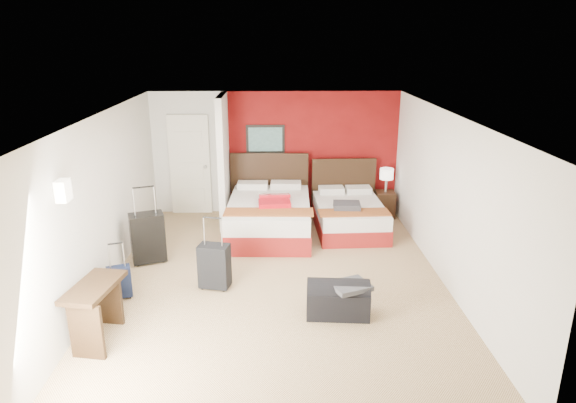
{
  "coord_description": "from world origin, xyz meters",
  "views": [
    {
      "loc": [
        -0.03,
        -7.0,
        3.54
      ],
      "look_at": [
        0.19,
        0.8,
        1.0
      ],
      "focal_mm": 31.84,
      "sensor_mm": 36.0,
      "label": 1
    }
  ],
  "objects_px": {
    "bed_left": "(269,218)",
    "duffel_bag": "(338,300)",
    "bed_right": "(349,217)",
    "table_lamp": "(386,180)",
    "suitcase_charcoal": "(215,268)",
    "desk": "(97,312)",
    "nightstand": "(385,204)",
    "red_suitcase_open": "(274,200)",
    "suitcase_navy": "(120,284)",
    "suitcase_black": "(148,239)"
  },
  "relations": [
    {
      "from": "bed_left",
      "to": "desk",
      "type": "distance_m",
      "value": 4.01
    },
    {
      "from": "desk",
      "to": "table_lamp",
      "type": "bearing_deg",
      "value": 54.56
    },
    {
      "from": "table_lamp",
      "to": "red_suitcase_open",
      "type": "bearing_deg",
      "value": -156.13
    },
    {
      "from": "table_lamp",
      "to": "desk",
      "type": "bearing_deg",
      "value": -135.43
    },
    {
      "from": "bed_left",
      "to": "nightstand",
      "type": "height_order",
      "value": "bed_left"
    },
    {
      "from": "nightstand",
      "to": "suitcase_navy",
      "type": "distance_m",
      "value": 5.53
    },
    {
      "from": "bed_right",
      "to": "table_lamp",
      "type": "distance_m",
      "value": 1.23
    },
    {
      "from": "suitcase_navy",
      "to": "desk",
      "type": "height_order",
      "value": "desk"
    },
    {
      "from": "bed_right",
      "to": "duffel_bag",
      "type": "distance_m",
      "value": 3.14
    },
    {
      "from": "red_suitcase_open",
      "to": "table_lamp",
      "type": "relative_size",
      "value": 1.61
    },
    {
      "from": "suitcase_navy",
      "to": "table_lamp",
      "type": "bearing_deg",
      "value": 16.57
    },
    {
      "from": "bed_left",
      "to": "suitcase_charcoal",
      "type": "distance_m",
      "value": 2.27
    },
    {
      "from": "nightstand",
      "to": "suitcase_charcoal",
      "type": "xyz_separation_m",
      "value": [
        -3.14,
        -3.02,
        0.06
      ]
    },
    {
      "from": "bed_left",
      "to": "suitcase_charcoal",
      "type": "relative_size",
      "value": 3.34
    },
    {
      "from": "desk",
      "to": "nightstand",
      "type": "bearing_deg",
      "value": 54.56
    },
    {
      "from": "red_suitcase_open",
      "to": "suitcase_navy",
      "type": "relative_size",
      "value": 1.76
    },
    {
      "from": "nightstand",
      "to": "table_lamp",
      "type": "bearing_deg",
      "value": 0.0
    },
    {
      "from": "nightstand",
      "to": "desk",
      "type": "height_order",
      "value": "desk"
    },
    {
      "from": "nightstand",
      "to": "table_lamp",
      "type": "relative_size",
      "value": 1.1
    },
    {
      "from": "bed_left",
      "to": "suitcase_navy",
      "type": "xyz_separation_m",
      "value": [
        -2.09,
        -2.4,
        -0.1
      ]
    },
    {
      "from": "bed_left",
      "to": "duffel_bag",
      "type": "bearing_deg",
      "value": -70.29
    },
    {
      "from": "bed_right",
      "to": "bed_left",
      "type": "bearing_deg",
      "value": -176.23
    },
    {
      "from": "red_suitcase_open",
      "to": "table_lamp",
      "type": "bearing_deg",
      "value": 20.44
    },
    {
      "from": "nightstand",
      "to": "suitcase_black",
      "type": "distance_m",
      "value": 4.79
    },
    {
      "from": "bed_right",
      "to": "suitcase_charcoal",
      "type": "bearing_deg",
      "value": -137.1
    },
    {
      "from": "nightstand",
      "to": "table_lamp",
      "type": "height_order",
      "value": "table_lamp"
    },
    {
      "from": "desk",
      "to": "suitcase_navy",
      "type": "bearing_deg",
      "value": 102.11
    },
    {
      "from": "red_suitcase_open",
      "to": "duffel_bag",
      "type": "bearing_deg",
      "value": -77.2
    },
    {
      "from": "red_suitcase_open",
      "to": "suitcase_charcoal",
      "type": "height_order",
      "value": "red_suitcase_open"
    },
    {
      "from": "bed_left",
      "to": "bed_right",
      "type": "distance_m",
      "value": 1.52
    },
    {
      "from": "nightstand",
      "to": "table_lamp",
      "type": "distance_m",
      "value": 0.51
    },
    {
      "from": "nightstand",
      "to": "red_suitcase_open",
      "type": "bearing_deg",
      "value": -153.91
    },
    {
      "from": "red_suitcase_open",
      "to": "bed_right",
      "type": "bearing_deg",
      "value": 6.46
    },
    {
      "from": "bed_right",
      "to": "table_lamp",
      "type": "height_order",
      "value": "table_lamp"
    },
    {
      "from": "suitcase_black",
      "to": "desk",
      "type": "xyz_separation_m",
      "value": [
        -0.09,
        -2.25,
        -0.03
      ]
    },
    {
      "from": "suitcase_black",
      "to": "suitcase_navy",
      "type": "xyz_separation_m",
      "value": [
        -0.13,
        -1.21,
        -0.18
      ]
    },
    {
      "from": "nightstand",
      "to": "suitcase_black",
      "type": "bearing_deg",
      "value": -151.98
    },
    {
      "from": "bed_left",
      "to": "table_lamp",
      "type": "xyz_separation_m",
      "value": [
        2.35,
        0.9,
        0.45
      ]
    },
    {
      "from": "suitcase_black",
      "to": "duffel_bag",
      "type": "distance_m",
      "value": 3.38
    },
    {
      "from": "table_lamp",
      "to": "desk",
      "type": "height_order",
      "value": "table_lamp"
    },
    {
      "from": "nightstand",
      "to": "suitcase_navy",
      "type": "bearing_deg",
      "value": -141.19
    },
    {
      "from": "bed_left",
      "to": "duffel_bag",
      "type": "height_order",
      "value": "bed_left"
    },
    {
      "from": "red_suitcase_open",
      "to": "duffel_bag",
      "type": "xyz_separation_m",
      "value": [
        0.83,
        -2.84,
        -0.49
      ]
    },
    {
      "from": "bed_left",
      "to": "table_lamp",
      "type": "height_order",
      "value": "table_lamp"
    },
    {
      "from": "suitcase_navy",
      "to": "nightstand",
      "type": "bearing_deg",
      "value": 16.57
    },
    {
      "from": "bed_left",
      "to": "suitcase_charcoal",
      "type": "height_order",
      "value": "bed_left"
    },
    {
      "from": "suitcase_navy",
      "to": "duffel_bag",
      "type": "relative_size",
      "value": 0.54
    },
    {
      "from": "desk",
      "to": "suitcase_charcoal",
      "type": "bearing_deg",
      "value": 56.04
    },
    {
      "from": "bed_right",
      "to": "table_lamp",
      "type": "relative_size",
      "value": 3.66
    },
    {
      "from": "bed_right",
      "to": "suitcase_black",
      "type": "height_order",
      "value": "suitcase_black"
    }
  ]
}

